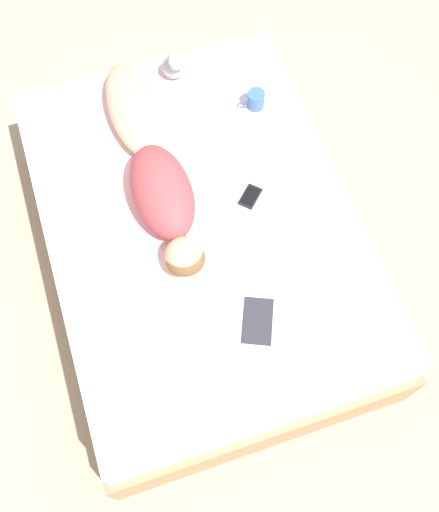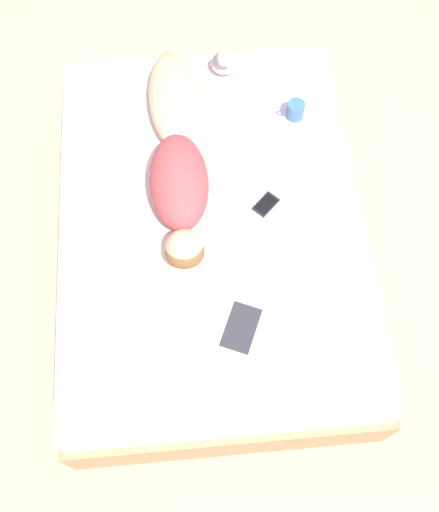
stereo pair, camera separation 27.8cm
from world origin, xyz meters
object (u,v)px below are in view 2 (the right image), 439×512
at_px(coffee_mug, 295,110).
at_px(cell_phone, 266,204).
at_px(open_magazine, 262,335).
at_px(person, 177,158).

height_order(coffee_mug, cell_phone, coffee_mug).
bearing_deg(coffee_mug, open_magazine, 75.22).
height_order(open_magazine, cell_phone, same).
relative_size(person, coffee_mug, 10.22).
distance_m(person, open_magazine, 0.97).
height_order(person, coffee_mug, person).
bearing_deg(coffee_mug, cell_phone, 67.74).
bearing_deg(person, open_magazine, 108.84).
distance_m(person, coffee_mug, 0.70).
xyz_separation_m(person, open_magazine, (-0.32, 0.91, -0.09)).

